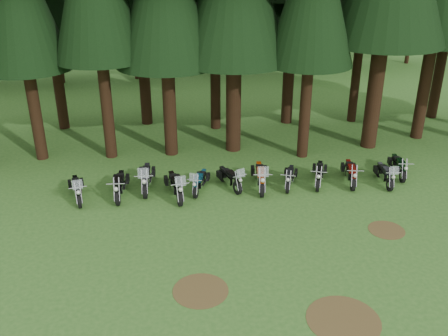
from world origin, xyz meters
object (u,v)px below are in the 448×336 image
at_px(motorcycle_2, 146,179).
at_px(motorcycle_8, 319,174).
at_px(motorcycle_9, 350,173).
at_px(motorcycle_10, 385,175).
at_px(motorcycle_11, 398,167).
at_px(motorcycle_6, 260,177).
at_px(motorcycle_5, 230,179).
at_px(motorcycle_4, 200,182).
at_px(motorcycle_0, 77,190).
at_px(motorcycle_3, 176,187).
at_px(motorcycle_1, 120,186).
at_px(motorcycle_7, 290,178).

bearing_deg(motorcycle_2, motorcycle_8, -0.31).
relative_size(motorcycle_2, motorcycle_9, 1.13).
bearing_deg(motorcycle_8, motorcycle_2, -163.14).
bearing_deg(motorcycle_10, motorcycle_9, 173.58).
bearing_deg(motorcycle_11, motorcycle_10, -132.73).
bearing_deg(motorcycle_6, motorcycle_5, 177.98).
bearing_deg(motorcycle_2, motorcycle_5, -2.07).
distance_m(motorcycle_4, motorcycle_6, 2.71).
relative_size(motorcycle_0, motorcycle_5, 1.07).
bearing_deg(motorcycle_4, motorcycle_9, 18.45).
bearing_deg(motorcycle_11, motorcycle_6, -166.59).
bearing_deg(motorcycle_4, motorcycle_6, 17.50).
bearing_deg(motorcycle_10, motorcycle_3, -174.35).
relative_size(motorcycle_3, motorcycle_5, 1.16).
height_order(motorcycle_3, motorcycle_8, motorcycle_3).
distance_m(motorcycle_1, motorcycle_6, 6.19).
xyz_separation_m(motorcycle_3, motorcycle_10, (9.51, -0.19, -0.07)).
bearing_deg(motorcycle_8, motorcycle_10, 12.55).
distance_m(motorcycle_5, motorcycle_11, 8.07).
xyz_separation_m(motorcycle_6, motorcycle_11, (6.73, 0.27, -0.08)).
distance_m(motorcycle_1, motorcycle_2, 1.24).
bearing_deg(motorcycle_4, motorcycle_2, -171.81).
relative_size(motorcycle_7, motorcycle_8, 0.90).
distance_m(motorcycle_0, motorcycle_5, 6.64).
height_order(motorcycle_10, motorcycle_11, motorcycle_10).
distance_m(motorcycle_7, motorcycle_8, 1.39).
xyz_separation_m(motorcycle_1, motorcycle_6, (6.18, -0.20, 0.05)).
distance_m(motorcycle_6, motorcycle_7, 1.36).
bearing_deg(motorcycle_9, motorcycle_7, -168.80).
bearing_deg(motorcycle_7, motorcycle_3, -155.27).
distance_m(motorcycle_4, motorcycle_8, 5.45).
bearing_deg(motorcycle_4, motorcycle_5, 24.33).
relative_size(motorcycle_4, motorcycle_8, 0.95).
bearing_deg(motorcycle_0, motorcycle_7, -12.03).
distance_m(motorcycle_3, motorcycle_5, 2.52).
distance_m(motorcycle_5, motorcycle_6, 1.36).
bearing_deg(motorcycle_0, motorcycle_4, -10.98).
distance_m(motorcycle_2, motorcycle_8, 7.81).
relative_size(motorcycle_3, motorcycle_10, 1.15).
height_order(motorcycle_0, motorcycle_9, motorcycle_0).
distance_m(motorcycle_1, motorcycle_4, 3.48).
height_order(motorcycle_4, motorcycle_5, motorcycle_5).
bearing_deg(motorcycle_3, motorcycle_11, -4.65).
bearing_deg(motorcycle_8, motorcycle_9, 16.86).
bearing_deg(motorcycle_0, motorcycle_8, -11.79).
xyz_separation_m(motorcycle_7, motorcycle_10, (4.35, -0.46, 0.03)).
bearing_deg(motorcycle_2, motorcycle_10, -1.51).
height_order(motorcycle_0, motorcycle_11, motorcycle_0).
relative_size(motorcycle_5, motorcycle_11, 0.98).
height_order(motorcycle_1, motorcycle_6, motorcycle_6).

